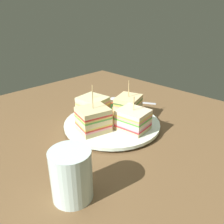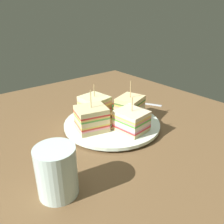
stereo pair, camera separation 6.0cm
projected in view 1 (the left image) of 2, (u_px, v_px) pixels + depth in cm
name	position (u px, v px, depth cm)	size (l,w,h in cm)	color
ground_plane	(112.00, 130.00, 64.51)	(94.67, 82.01, 1.80)	brown
plate	(112.00, 124.00, 63.75)	(26.12, 26.12, 1.54)	white
sandwich_wedge_0	(127.00, 105.00, 66.85)	(8.18, 9.01, 10.42)	#D8C689
sandwich_wedge_1	(93.00, 107.00, 65.84)	(8.22, 7.56, 9.36)	#DABE7F
sandwich_wedge_2	(92.00, 119.00, 58.19)	(8.12, 8.85, 10.74)	#D0B781
sandwich_wedge_3	(133.00, 120.00, 58.80)	(8.19, 7.34, 8.91)	#D4BF86
chip_pile	(114.00, 116.00, 64.06)	(7.42, 6.90, 2.46)	#E8BE75
salad_garnish	(114.00, 107.00, 71.51)	(6.19, 7.72, 1.64)	#4DA244
spoon	(121.00, 100.00, 81.76)	(15.13, 9.78, 1.00)	silver
drinking_glass	(72.00, 178.00, 39.11)	(7.11, 7.11, 9.33)	silver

